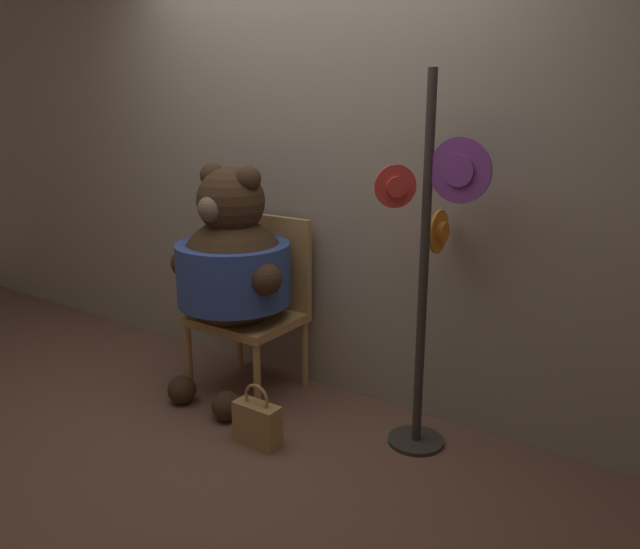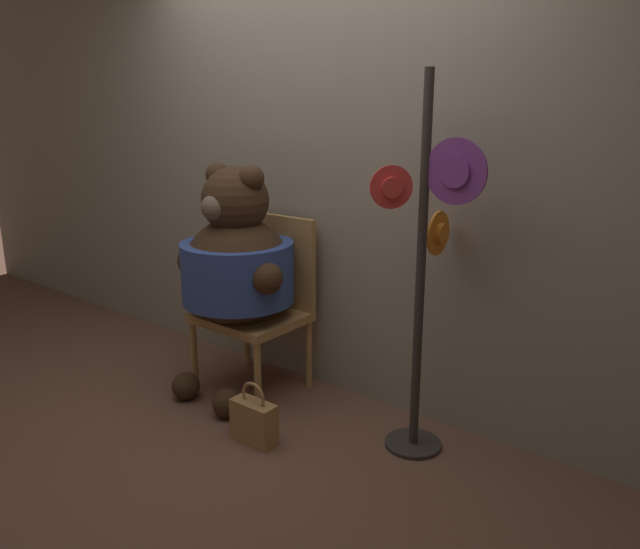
# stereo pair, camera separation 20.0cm
# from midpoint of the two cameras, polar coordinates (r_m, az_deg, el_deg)

# --- Properties ---
(ground_plane) EXTENTS (14.00, 14.00, 0.00)m
(ground_plane) POSITION_cam_midpoint_polar(r_m,az_deg,el_deg) (3.51, -6.91, -12.65)
(ground_plane) COLOR brown
(wall_back) EXTENTS (8.00, 0.10, 2.67)m
(wall_back) POSITION_cam_midpoint_polar(r_m,az_deg,el_deg) (3.55, -1.50, 10.40)
(wall_back) COLOR gray
(wall_back) RESTS_ON ground_plane
(chair) EXTENTS (0.58, 0.50, 1.01)m
(chair) POSITION_cam_midpoint_polar(r_m,az_deg,el_deg) (3.68, -7.42, -2.22)
(chair) COLOR #B2844C
(chair) RESTS_ON ground_plane
(teddy_bear) EXTENTS (0.76, 0.68, 1.33)m
(teddy_bear) POSITION_cam_midpoint_polar(r_m,az_deg,el_deg) (3.50, -9.64, 0.75)
(teddy_bear) COLOR #3D2819
(teddy_bear) RESTS_ON ground_plane
(hat_display_rack) EXTENTS (0.47, 0.45, 1.79)m
(hat_display_rack) POSITION_cam_midpoint_polar(r_m,az_deg,el_deg) (2.92, 7.95, 0.34)
(hat_display_rack) COLOR #332D28
(hat_display_rack) RESTS_ON ground_plane
(handbag_on_ground) EXTENTS (0.24, 0.10, 0.32)m
(handbag_on_ground) POSITION_cam_midpoint_polar(r_m,az_deg,el_deg) (3.20, -7.60, -13.28)
(handbag_on_ground) COLOR #A87A47
(handbag_on_ground) RESTS_ON ground_plane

